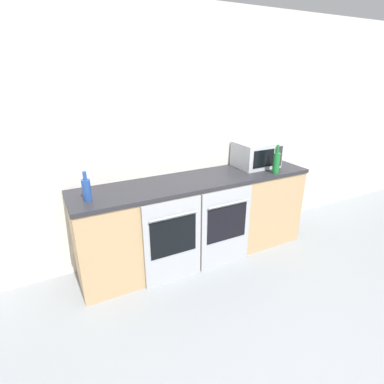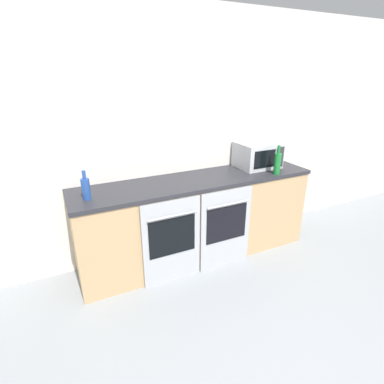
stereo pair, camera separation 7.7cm
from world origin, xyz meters
name	(u,v)px [view 1 (the left image)]	position (x,y,z in m)	size (l,w,h in m)	color
wall_back	(184,137)	(0.00, 2.17, 1.30)	(10.00, 0.06, 2.60)	silver
counter_back	(197,218)	(0.00, 1.85, 0.46)	(2.58, 0.60, 0.92)	tan
oven_left	(173,242)	(-0.43, 1.54, 0.44)	(0.59, 0.06, 0.87)	#A8AAAF
oven_right	(226,228)	(0.18, 1.54, 0.44)	(0.59, 0.06, 0.87)	#A8AAAF
microwave	(256,154)	(0.82, 1.93, 1.06)	(0.47, 0.38, 0.29)	#B7BABF
bottle_green	(276,162)	(0.85, 1.62, 1.04)	(0.07, 0.07, 0.32)	#19722D
bottle_blue	(87,189)	(-1.11, 1.78, 1.02)	(0.07, 0.07, 0.26)	#234793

